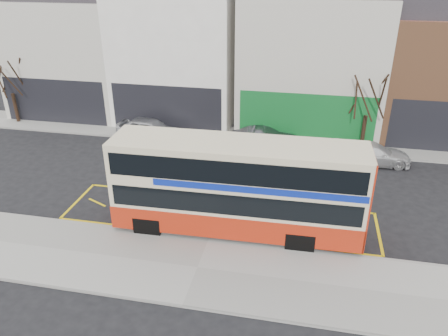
% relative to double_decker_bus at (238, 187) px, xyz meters
% --- Properties ---
extents(ground, '(120.00, 120.00, 0.00)m').
position_rel_double_decker_bus_xyz_m(ground, '(-1.03, -0.60, -2.16)').
color(ground, black).
rests_on(ground, ground).
extents(pavement, '(40.00, 4.00, 0.15)m').
position_rel_double_decker_bus_xyz_m(pavement, '(-1.03, -2.90, -2.09)').
color(pavement, '#9A9992').
rests_on(pavement, ground).
extents(kerb, '(40.00, 0.15, 0.15)m').
position_rel_double_decker_bus_xyz_m(kerb, '(-1.03, -0.98, -2.09)').
color(kerb, gray).
rests_on(kerb, ground).
extents(far_pavement, '(50.00, 3.00, 0.15)m').
position_rel_double_decker_bus_xyz_m(far_pavement, '(-1.03, 10.40, -2.09)').
color(far_pavement, '#9A9992').
rests_on(far_pavement, ground).
extents(road_markings, '(14.00, 3.40, 0.01)m').
position_rel_double_decker_bus_xyz_m(road_markings, '(-1.03, 1.00, -2.16)').
color(road_markings, yellow).
rests_on(road_markings, ground).
extents(terrace_far_left, '(8.00, 8.01, 10.80)m').
position_rel_double_decker_bus_xyz_m(terrace_far_left, '(-14.53, 14.39, 2.66)').
color(terrace_far_left, beige).
rests_on(terrace_far_left, ground).
extents(terrace_left, '(8.00, 8.01, 11.80)m').
position_rel_double_decker_bus_xyz_m(terrace_left, '(-6.53, 14.39, 3.16)').
color(terrace_left, white).
rests_on(terrace_left, ground).
extents(terrace_green_shop, '(9.00, 8.01, 11.30)m').
position_rel_double_decker_bus_xyz_m(terrace_green_shop, '(2.47, 14.39, 2.91)').
color(terrace_green_shop, beige).
rests_on(terrace_green_shop, ground).
extents(double_decker_bus, '(10.35, 2.58, 4.11)m').
position_rel_double_decker_bus_xyz_m(double_decker_bus, '(0.00, 0.00, 0.00)').
color(double_decker_bus, beige).
rests_on(double_decker_bus, ground).
extents(bus_stop_post, '(0.74, 0.19, 3.01)m').
position_rel_double_decker_bus_xyz_m(bus_stop_post, '(-4.32, -1.00, -0.21)').
color(bus_stop_post, black).
rests_on(bus_stop_post, pavement).
extents(car_silver, '(4.49, 2.22, 1.47)m').
position_rel_double_decker_bus_xyz_m(car_silver, '(-7.17, 8.90, -1.43)').
color(car_silver, '#BBBCC0').
rests_on(car_silver, ground).
extents(car_grey, '(4.20, 1.84, 1.34)m').
position_rel_double_decker_bus_xyz_m(car_grey, '(0.13, 8.84, -1.49)').
color(car_grey, '#3E3F46').
rests_on(car_grey, ground).
extents(car_white, '(4.35, 2.07, 1.22)m').
position_rel_double_decker_bus_xyz_m(car_white, '(6.33, 8.13, -1.55)').
color(car_white, '#BEBEBE').
rests_on(car_white, ground).
extents(street_tree_left, '(2.70, 2.70, 5.83)m').
position_rel_double_decker_bus_xyz_m(street_tree_left, '(-17.41, 10.08, 1.81)').
color(street_tree_left, black).
rests_on(street_tree_left, ground).
extents(street_tree_right, '(2.75, 2.75, 5.94)m').
position_rel_double_decker_bus_xyz_m(street_tree_right, '(5.91, 10.02, 1.89)').
color(street_tree_right, black).
rests_on(street_tree_right, ground).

